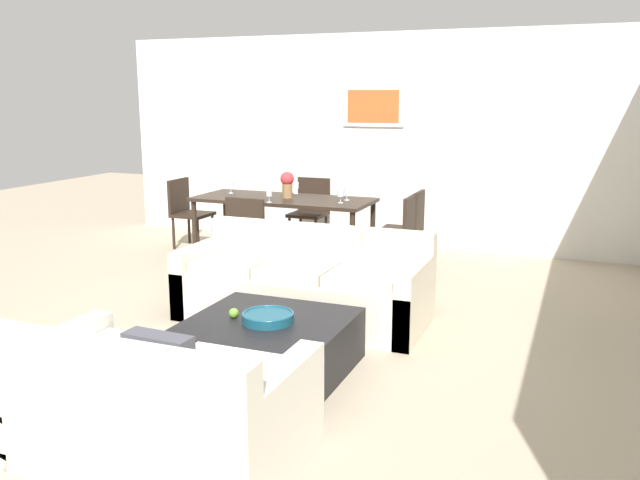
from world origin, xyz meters
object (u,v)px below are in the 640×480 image
object	(u,v)px
sofa_beige	(305,286)
wine_glass_right_near	(341,194)
dining_table	(283,203)
apple_on_coffee_table	(234,313)
centerpiece_vase	(287,183)
dining_chair_head	(311,208)
wine_glass_foot	(269,193)
coffee_table	(268,346)
decorative_bowl	(268,317)
dining_chair_right_far	(408,224)
wine_glass_head	(296,186)
wine_glass_left_far	(231,184)
dining_chair_left_far	(187,208)
wine_glass_right_far	(347,191)
dining_chair_foot	(250,232)
dining_chair_right_near	(399,231)
loveseat_white	(156,408)

from	to	relation	value
sofa_beige	wine_glass_right_near	size ratio (longest dim) A/B	14.53
dining_table	wine_glass_right_near	world-z (taller)	wine_glass_right_near
apple_on_coffee_table	centerpiece_vase	size ratio (longest dim) A/B	0.23
dining_chair_head	wine_glass_foot	xyz separation A→B (m)	(-0.00, -1.21, 0.35)
coffee_table	decorative_bowl	distance (m)	0.23
dining_chair_right_far	wine_glass_head	world-z (taller)	wine_glass_head
apple_on_coffee_table	wine_glass_left_far	world-z (taller)	wine_glass_left_far
dining_chair_left_far	dining_table	bearing A→B (deg)	-7.56
apple_on_coffee_table	coffee_table	bearing A→B (deg)	9.62
dining_chair_right_far	wine_glass_left_far	xyz separation A→B (m)	(-2.21, -0.09, 0.36)
decorative_bowl	wine_glass_right_near	xyz separation A→B (m)	(-0.54, 2.95, 0.44)
apple_on_coffee_table	dining_chair_left_far	bearing A→B (deg)	127.31
sofa_beige	dining_chair_head	xyz separation A→B (m)	(-1.07, 2.71, 0.21)
wine_glass_right_far	wine_glass_left_far	size ratio (longest dim) A/B	0.97
apple_on_coffee_table	dining_chair_right_far	distance (m)	3.29
dining_chair_left_far	sofa_beige	bearing A→B (deg)	-39.30
dining_chair_head	sofa_beige	bearing A→B (deg)	-68.46
dining_table	wine_glass_left_far	world-z (taller)	wine_glass_left_far
decorative_bowl	dining_table	bearing A→B (deg)	112.94
wine_glass_left_far	sofa_beige	bearing A→B (deg)	-47.37
dining_chair_foot	wine_glass_right_near	distance (m)	1.10
coffee_table	wine_glass_left_far	xyz separation A→B (m)	(-2.03, 3.14, 0.67)
coffee_table	sofa_beige	bearing A→B (deg)	100.25
wine_glass_right_near	sofa_beige	bearing A→B (deg)	-79.84
dining_chair_foot	sofa_beige	bearing A→B (deg)	-44.11
dining_chair_head	centerpiece_vase	world-z (taller)	centerpiece_vase
dining_chair_foot	wine_glass_right_near	world-z (taller)	wine_glass_right_near
dining_chair_right_near	dining_chair_head	world-z (taller)	same
dining_chair_right_near	dining_chair_head	bearing A→B (deg)	144.73
loveseat_white	apple_on_coffee_table	world-z (taller)	loveseat_white
wine_glass_foot	centerpiece_vase	xyz separation A→B (m)	(0.05, 0.38, 0.07)
dining_chair_right_near	sofa_beige	bearing A→B (deg)	-102.94
sofa_beige	dining_chair_left_far	bearing A→B (deg)	140.70
coffee_table	wine_glass_right_near	distance (m)	3.04
dining_chair_right_near	wine_glass_right_far	bearing A→B (deg)	156.92
wine_glass_left_far	coffee_table	bearing A→B (deg)	-57.07
sofa_beige	decorative_bowl	size ratio (longest dim) A/B	5.84
decorative_bowl	wine_glass_right_far	distance (m)	3.24
apple_on_coffee_table	dining_chair_right_near	size ratio (longest dim) A/B	0.08
loveseat_white	dining_chair_foot	world-z (taller)	dining_chair_foot
dining_chair_right_near	apple_on_coffee_table	bearing A→B (deg)	-98.36
dining_chair_foot	centerpiece_vase	xyz separation A→B (m)	(0.05, 0.85, 0.42)
coffee_table	dining_chair_left_far	bearing A→B (deg)	130.31
dining_table	dining_chair_head	size ratio (longest dim) A/B	2.38
dining_chair_right_near	wine_glass_foot	world-z (taller)	wine_glass_foot
dining_chair_right_near	centerpiece_vase	world-z (taller)	centerpiece_vase
coffee_table	wine_glass_right_near	world-z (taller)	wine_glass_right_near
dining_chair_right_far	wine_glass_right_near	distance (m)	0.84
centerpiece_vase	decorative_bowl	bearing A→B (deg)	-67.92
coffee_table	dining_table	distance (m)	3.32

